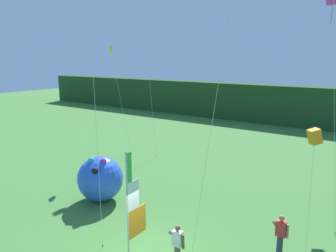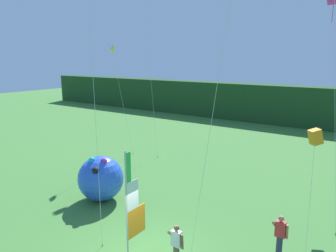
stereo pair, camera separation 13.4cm
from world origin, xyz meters
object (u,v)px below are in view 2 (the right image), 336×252
object	(u,v)px
banner_flag	(132,206)
person_mid_field	(280,236)
inflatable_balloon	(101,178)
kite_yellow_delta_6	(112,50)
kite_orange_box_4	(315,137)
kite_magenta_diamond_3	(335,9)
person_near_banner	(176,245)

from	to	relation	value
banner_flag	person_mid_field	size ratio (longest dim) A/B	2.46
inflatable_balloon	kite_yellow_delta_6	distance (m)	9.90
person_mid_field	kite_orange_box_4	distance (m)	5.13
kite_orange_box_4	kite_yellow_delta_6	distance (m)	14.35
banner_flag	kite_yellow_delta_6	world-z (taller)	kite_yellow_delta_6
banner_flag	kite_orange_box_4	xyz separation A→B (m)	(4.54, 7.24, 1.75)
banner_flag	kite_magenta_diamond_3	xyz separation A→B (m)	(4.75, 7.53, 7.23)
banner_flag	person_near_banner	xyz separation A→B (m)	(1.66, 0.38, -1.13)
kite_yellow_delta_6	kite_magenta_diamond_3	bearing A→B (deg)	-3.74
person_mid_field	person_near_banner	bearing A→B (deg)	-137.22
inflatable_balloon	kite_yellow_delta_6	world-z (taller)	kite_yellow_delta_6
banner_flag	inflatable_balloon	xyz separation A→B (m)	(-4.53, 2.68, -0.80)
kite_yellow_delta_6	inflatable_balloon	bearing A→B (deg)	-51.09
banner_flag	kite_magenta_diamond_3	world-z (taller)	kite_magenta_diamond_3
kite_magenta_diamond_3	kite_yellow_delta_6	bearing A→B (deg)	176.26
inflatable_balloon	banner_flag	bearing A→B (deg)	-30.61
kite_orange_box_4	person_mid_field	bearing A→B (deg)	-91.34
person_near_banner	kite_orange_box_4	size ratio (longest dim) A/B	0.38
person_near_banner	kite_orange_box_4	xyz separation A→B (m)	(2.88, 6.86, 2.87)
person_near_banner	person_mid_field	xyz separation A→B (m)	(2.78, 2.57, 0.05)
banner_flag	kite_yellow_delta_6	size ratio (longest dim) A/B	0.51
banner_flag	kite_orange_box_4	distance (m)	8.72
person_near_banner	kite_magenta_diamond_3	xyz separation A→B (m)	(3.08, 7.15, 8.35)
person_mid_field	banner_flag	bearing A→B (deg)	-146.37
person_mid_field	inflatable_balloon	bearing A→B (deg)	-178.22
banner_flag	kite_yellow_delta_6	distance (m)	13.74
kite_magenta_diamond_3	kite_yellow_delta_6	world-z (taller)	kite_magenta_diamond_3
inflatable_balloon	kite_orange_box_4	xyz separation A→B (m)	(9.07, 4.56, 2.54)
person_near_banner	inflatable_balloon	bearing A→B (deg)	159.65
person_mid_field	kite_yellow_delta_6	size ratio (longest dim) A/B	0.21
banner_flag	kite_magenta_diamond_3	distance (m)	11.47
banner_flag	kite_magenta_diamond_3	bearing A→B (deg)	57.79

